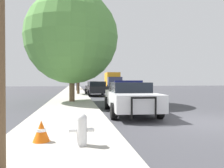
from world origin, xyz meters
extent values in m
plane|color=#3D3D42|center=(0.00, 0.00, 0.00)|extent=(110.00, 110.00, 0.00)
cube|color=#ADA89E|center=(-5.10, 0.00, 0.07)|extent=(3.00, 110.00, 0.13)
cube|color=white|center=(-2.25, 2.66, 0.67)|extent=(2.23, 5.29, 0.68)
cube|color=black|center=(-2.23, 2.92, 1.24)|extent=(1.81, 2.79, 0.45)
cylinder|color=black|center=(-1.41, 0.99, 0.34)|extent=(0.28, 0.68, 0.67)
cylinder|color=black|center=(-3.28, 1.11, 0.34)|extent=(0.28, 0.68, 0.67)
cylinder|color=black|center=(-1.22, 4.20, 0.34)|extent=(0.28, 0.68, 0.67)
cylinder|color=black|center=(-3.08, 4.32, 0.34)|extent=(0.28, 0.68, 0.67)
cylinder|color=black|center=(-1.99, -0.08, 0.58)|extent=(0.07, 0.07, 0.79)
cylinder|color=black|center=(-2.85, -0.02, 0.58)|extent=(0.07, 0.07, 0.79)
cylinder|color=black|center=(-2.42, -0.05, 0.94)|extent=(0.91, 0.13, 0.07)
cube|color=navy|center=(-2.23, 2.92, 1.51)|extent=(1.38, 0.28, 0.09)
cube|color=navy|center=(-1.29, 2.60, 0.71)|extent=(0.24, 3.73, 0.19)
cylinder|color=white|center=(-4.65, -2.61, 0.41)|extent=(0.23, 0.23, 0.55)
sphere|color=white|center=(-4.65, -2.61, 0.71)|extent=(0.24, 0.24, 0.24)
cylinder|color=white|center=(-4.85, -2.61, 0.46)|extent=(0.16, 0.09, 0.09)
cylinder|color=white|center=(-4.46, -2.61, 0.46)|extent=(0.16, 0.09, 0.09)
cylinder|color=#424247|center=(-4.61, 24.20, 2.88)|extent=(0.16, 0.16, 5.49)
cylinder|color=#424247|center=(-2.58, 24.20, 5.47)|extent=(4.05, 0.11, 0.11)
cube|color=black|center=(-0.55, 24.20, 5.02)|extent=(0.30, 0.24, 0.90)
sphere|color=red|center=(-0.55, 24.07, 5.32)|extent=(0.20, 0.20, 0.20)
sphere|color=orange|center=(-0.55, 24.07, 5.02)|extent=(0.20, 0.20, 0.20)
sphere|color=green|center=(-0.55, 24.07, 4.72)|extent=(0.20, 0.20, 0.20)
cube|color=navy|center=(-0.81, 41.67, 0.66)|extent=(2.12, 4.42, 0.62)
cube|color=black|center=(-0.83, 41.46, 1.20)|extent=(1.70, 2.35, 0.45)
cylinder|color=black|center=(-1.57, 43.07, 0.35)|extent=(0.30, 0.71, 0.70)
cylinder|color=black|center=(0.16, 42.93, 0.35)|extent=(0.30, 0.71, 0.70)
cylinder|color=black|center=(-1.79, 40.42, 0.35)|extent=(0.30, 0.71, 0.70)
cylinder|color=black|center=(-0.05, 40.28, 0.35)|extent=(0.30, 0.71, 0.70)
cube|color=black|center=(-2.68, 15.00, 0.67)|extent=(2.02, 4.52, 0.66)
cube|color=black|center=(-2.67, 14.78, 1.23)|extent=(1.67, 2.38, 0.46)
cylinder|color=black|center=(-3.63, 16.34, 0.34)|extent=(0.27, 0.69, 0.68)
cylinder|color=black|center=(-1.84, 16.42, 0.34)|extent=(0.27, 0.69, 0.68)
cylinder|color=black|center=(-3.51, 13.58, 0.34)|extent=(0.27, 0.69, 0.68)
cylinder|color=black|center=(-1.72, 13.66, 0.34)|extent=(0.27, 0.69, 0.68)
cube|color=#333856|center=(1.95, 29.73, 1.31)|extent=(2.44, 2.06, 1.76)
cube|color=orange|center=(2.08, 33.25, 1.75)|extent=(2.55, 5.15, 2.63)
cylinder|color=black|center=(3.12, 29.89, 0.43)|extent=(0.31, 0.87, 0.86)
cylinder|color=black|center=(0.80, 29.97, 0.43)|extent=(0.31, 0.87, 0.86)
cylinder|color=black|center=(3.27, 34.16, 0.43)|extent=(0.31, 0.87, 0.86)
cylinder|color=black|center=(0.95, 34.24, 0.43)|extent=(0.31, 0.87, 0.86)
cylinder|color=#4C3823|center=(-5.10, 31.11, 1.74)|extent=(0.38, 0.38, 3.23)
sphere|color=#B77F28|center=(-5.10, 31.11, 4.57)|extent=(4.43, 4.43, 4.43)
cylinder|color=brown|center=(-4.48, 16.36, 1.58)|extent=(0.29, 0.29, 2.90)
sphere|color=#387A33|center=(-4.48, 16.36, 4.23)|extent=(4.39, 4.39, 4.39)
cylinder|color=brown|center=(-5.02, 7.77, 1.45)|extent=(0.37, 0.37, 2.64)
sphere|color=#5B9947|center=(-5.02, 7.77, 4.50)|extent=(6.31, 6.31, 6.31)
cone|color=orange|center=(-5.57, -2.17, 0.38)|extent=(0.39, 0.39, 0.49)
cylinder|color=white|center=(-5.57, -2.17, 0.40)|extent=(0.22, 0.22, 0.07)
camera|label=1|loc=(-4.79, -7.41, 1.54)|focal=35.00mm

